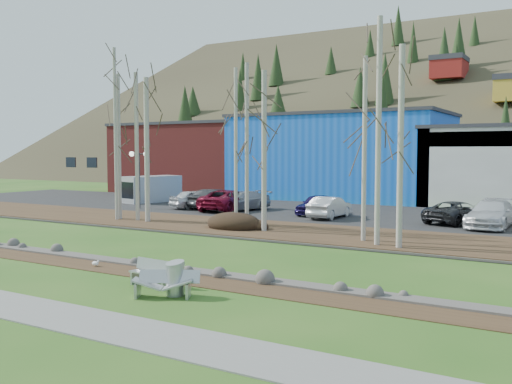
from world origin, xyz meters
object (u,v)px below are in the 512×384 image
Objects in this scene: seagull at (96,263)px; car_2 at (230,200)px; car_6 at (457,212)px; bench_intact at (153,273)px; litter_bin at (175,280)px; car_0 at (197,199)px; car_7 at (492,214)px; car_3 at (240,201)px; car_1 at (216,199)px; car_4 at (317,205)px; car_5 at (330,207)px; van_grey at (149,189)px; street_lamp at (139,164)px; bench_damaged at (165,284)px.

car_2 is (-6.68, 19.99, 0.78)m from seagull.
bench_intact is at bearing 95.31° from car_6.
car_0 is at bearing 125.04° from litter_bin.
car_2 is at bearing -177.41° from car_7.
car_3 is at bearing 117.45° from litter_bin.
car_2 reaches higher than car_1.
car_3 is at bearing 20.75° from car_6.
car_7 reaches higher than car_1.
seagull is at bearing -89.72° from car_4.
bench_intact is 22.31m from car_4.
car_1 reaches higher than litter_bin.
car_6 is at bearing -156.69° from car_0.
car_5 is at bearing -174.51° from car_7.
van_grey is at bearing 2.55° from car_0.
bench_intact is 20.80m from car_5.
litter_bin is at bearing -53.89° from street_lamp.
bench_intact is 4.82× the size of seagull.
car_7 reaches higher than bench_intact.
car_3 is (3.93, 0.20, 0.00)m from car_0.
car_2 is 1.01× the size of van_grey.
car_5 is 19.09m from van_grey.
bench_intact is at bearing 96.54° from car_5.
car_0 is at bearing -4.60° from car_2.
street_lamp reaches higher than bench_intact.
car_1 is at bearing -6.84° from car_5.
car_2 is 1.03× the size of car_7.
seagull is (-4.11, 1.31, -0.29)m from bench_intact.
car_1 is 0.83× the size of van_grey.
bench_intact is at bearing -36.38° from van_grey.
car_5 is (8.47, -0.63, -0.07)m from car_2.
car_7 reaches higher than car_6.
street_lamp is 23.83m from car_6.
car_6 reaches higher than bench_damaged.
car_7 is (6.47, 22.02, 0.51)m from bench_damaged.
seagull is 0.07× the size of van_grey.
car_1 is (-13.92, 22.54, 0.41)m from litter_bin.
car_6 is at bearing -1.14° from street_lamp.
car_6 reaches higher than litter_bin.
car_2 is at bearing 90.74° from bench_damaged.
car_1 reaches higher than car_3.
car_2 is (-12.13, 22.28, 0.50)m from bench_damaged.
car_4 reaches higher than litter_bin.
car_1 reaches higher than bench_damaged.
litter_bin is 0.18× the size of car_2.
car_4 reaches higher than bench_damaged.
van_grey is at bearing 104.11° from bench_damaged.
bench_damaged is 1.96× the size of litter_bin.
car_7 is at bearing 74.83° from bench_intact.
street_lamp is at bearing 115.24° from seagull.
seagull is 0.07× the size of car_2.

